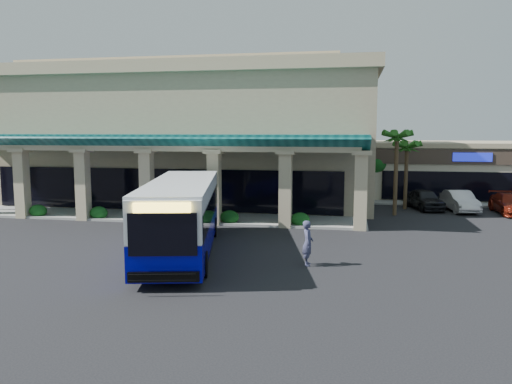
% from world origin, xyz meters
% --- Properties ---
extents(ground, '(110.00, 110.00, 0.00)m').
position_xyz_m(ground, '(0.00, 0.00, 0.00)').
color(ground, black).
extents(main_building, '(30.80, 14.80, 11.35)m').
position_xyz_m(main_building, '(-8.00, 16.00, 5.67)').
color(main_building, tan).
rests_on(main_building, ground).
extents(arcade, '(30.00, 6.20, 5.70)m').
position_xyz_m(arcade, '(-8.00, 6.80, 2.85)').
color(arcade, '#0C4949').
rests_on(arcade, ground).
extents(strip_mall, '(22.50, 12.50, 4.90)m').
position_xyz_m(strip_mall, '(18.00, 24.00, 2.45)').
color(strip_mall, beige).
rests_on(strip_mall, ground).
extents(palm_0, '(2.40, 2.40, 6.60)m').
position_xyz_m(palm_0, '(8.50, 11.00, 3.30)').
color(palm_0, '#225E19').
rests_on(palm_0, ground).
extents(palm_1, '(2.40, 2.40, 5.80)m').
position_xyz_m(palm_1, '(9.50, 14.00, 2.90)').
color(palm_1, '#225E19').
rests_on(palm_1, ground).
extents(broadleaf_tree, '(2.60, 2.60, 4.81)m').
position_xyz_m(broadleaf_tree, '(7.50, 19.00, 2.41)').
color(broadleaf_tree, '#104914').
rests_on(broadleaf_tree, ground).
extents(transit_bus, '(5.62, 12.96, 3.53)m').
position_xyz_m(transit_bus, '(-2.56, -2.20, 1.76)').
color(transit_bus, '#06039C').
rests_on(transit_bus, ground).
extents(pedestrian, '(0.54, 0.77, 2.00)m').
position_xyz_m(pedestrian, '(3.60, -3.32, 1.00)').
color(pedestrian, '#3A3C5C').
rests_on(pedestrian, ground).
extents(car_silver, '(2.85, 4.82, 1.54)m').
position_xyz_m(car_silver, '(10.96, 14.23, 0.77)').
color(car_silver, black).
rests_on(car_silver, ground).
extents(car_white, '(2.21, 4.77, 1.51)m').
position_xyz_m(car_white, '(13.36, 13.74, 0.76)').
color(car_white, silver).
rests_on(car_white, ground).
extents(car_red, '(2.17, 5.07, 1.46)m').
position_xyz_m(car_red, '(16.68, 13.11, 0.73)').
color(car_red, maroon).
rests_on(car_red, ground).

